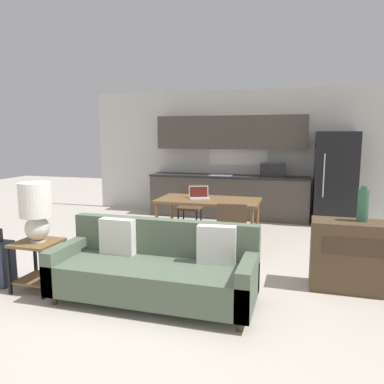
{
  "coord_description": "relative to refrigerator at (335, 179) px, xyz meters",
  "views": [
    {
      "loc": [
        1.48,
        -3.5,
        1.74
      ],
      "look_at": [
        0.01,
        1.5,
        0.95
      ],
      "focal_mm": 35.0,
      "sensor_mm": 36.0,
      "label": 1
    }
  ],
  "objects": [
    {
      "name": "dining_chair_near_right",
      "position": [
        -1.53,
        -2.75,
        -0.43
      ],
      "size": [
        0.47,
        0.47,
        0.84
      ],
      "rotation": [
        0.0,
        0.0,
        3.26
      ],
      "color": "brown",
      "rests_on": "ground_plane"
    },
    {
      "name": "laptop",
      "position": [
        -2.21,
        -1.97,
        -0.13
      ],
      "size": [
        0.39,
        0.36,
        0.2
      ],
      "rotation": [
        0.0,
        0.0,
        0.4
      ],
      "color": "#B7BABC",
      "rests_on": "dining_table"
    },
    {
      "name": "side_table",
      "position": [
        -3.46,
        -4.31,
        -0.53
      ],
      "size": [
        0.47,
        0.47,
        0.56
      ],
      "color": "brown",
      "rests_on": "ground_plane"
    },
    {
      "name": "refrigerator",
      "position": [
        0.0,
        0.0,
        0.0
      ],
      "size": [
        0.78,
        0.75,
        1.81
      ],
      "color": "black",
      "rests_on": "ground_plane"
    },
    {
      "name": "table_lamp",
      "position": [
        -3.45,
        -4.3,
        0.04
      ],
      "size": [
        0.35,
        0.35,
        0.67
      ],
      "color": "silver",
      "rests_on": "side_table"
    },
    {
      "name": "couch",
      "position": [
        -2.08,
        -4.19,
        -0.57
      ],
      "size": [
        2.13,
        0.8,
        0.83
      ],
      "color": "#3D2D1E",
      "rests_on": "ground_plane"
    },
    {
      "name": "dining_chair_far_left",
      "position": [
        -2.57,
        -1.23,
        -0.43
      ],
      "size": [
        0.43,
        0.43,
        0.84
      ],
      "rotation": [
        0.0,
        0.0,
        0.03
      ],
      "color": "brown",
      "rests_on": "ground_plane"
    },
    {
      "name": "credenza",
      "position": [
        0.08,
        -3.32,
        -0.51
      ],
      "size": [
        1.16,
        0.43,
        0.79
      ],
      "color": "brown",
      "rests_on": "ground_plane"
    },
    {
      "name": "wall_back",
      "position": [
        -2.12,
        0.41,
        0.45
      ],
      "size": [
        6.4,
        0.07,
        2.7
      ],
      "color": "silver",
      "rests_on": "ground_plane"
    },
    {
      "name": "vase",
      "position": [
        0.04,
        -3.27,
        0.07
      ],
      "size": [
        0.12,
        0.12,
        0.4
      ],
      "color": "#336047",
      "rests_on": "credenza"
    },
    {
      "name": "dining_table",
      "position": [
        -2.05,
        -1.99,
        -0.24
      ],
      "size": [
        1.62,
        0.84,
        0.73
      ],
      "color": "brown",
      "rests_on": "ground_plane"
    },
    {
      "name": "ground_plane",
      "position": [
        -2.12,
        -4.22,
        -0.91
      ],
      "size": [
        20.0,
        20.0,
        0.0
      ],
      "primitive_type": "plane",
      "color": "beige"
    },
    {
      "name": "kitchen_counter",
      "position": [
        -2.1,
        0.11,
        -0.06
      ],
      "size": [
        3.37,
        0.65,
        2.15
      ],
      "color": "#4C443D",
      "rests_on": "ground_plane"
    }
  ]
}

